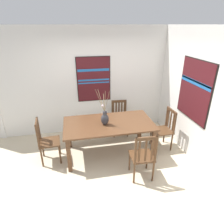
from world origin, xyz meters
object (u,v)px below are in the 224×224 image
object	(u,v)px
painting_on_back_wall	(94,79)
chair_1	(120,116)
chair_3	(46,141)
painting_on_side_wall	(195,90)
chair_0	(143,156)
dining_table	(109,127)
chair_2	(164,129)
centerpiece_vase	(105,118)

from	to	relation	value
painting_on_back_wall	chair_1	bearing A→B (deg)	-28.87
chair_1	painting_on_back_wall	bearing A→B (deg)	151.13
chair_3	painting_on_side_wall	bearing A→B (deg)	-5.56
chair_0	painting_on_side_wall	bearing A→B (deg)	25.76
dining_table	chair_0	bearing A→B (deg)	-62.72
chair_1	chair_2	world-z (taller)	chair_2
chair_3	painting_on_back_wall	size ratio (longest dim) A/B	0.85
dining_table	chair_0	world-z (taller)	chair_0
chair_0	centerpiece_vase	bearing A→B (deg)	123.50
centerpiece_vase	chair_3	distance (m)	1.30
chair_2	chair_0	bearing A→B (deg)	-133.82
painting_on_side_wall	chair_3	bearing A→B (deg)	174.44
chair_0	chair_2	xyz separation A→B (m)	(0.85, 0.88, -0.00)
chair_1	chair_2	xyz separation A→B (m)	(0.85, -0.88, 0.01)
chair_2	dining_table	bearing A→B (deg)	179.24
centerpiece_vase	chair_1	xyz separation A→B (m)	(0.55, 0.92, -0.45)
painting_on_back_wall	painting_on_side_wall	world-z (taller)	painting_on_side_wall
chair_0	chair_1	xyz separation A→B (m)	(-0.01, 1.76, -0.02)
chair_2	painting_on_side_wall	distance (m)	1.11
dining_table	centerpiece_vase	distance (m)	0.27
painting_on_side_wall	chair_2	bearing A→B (deg)	146.16
dining_table	chair_2	distance (m)	1.32
chair_3	painting_on_side_wall	xyz separation A→B (m)	(3.04, -0.30, 0.99)
dining_table	painting_on_back_wall	xyz separation A→B (m)	(-0.16, 1.20, 0.75)
painting_on_back_wall	dining_table	bearing A→B (deg)	-82.63
chair_1	chair_3	distance (m)	1.97
dining_table	centerpiece_vase	bearing A→B (deg)	-148.23
chair_2	chair_3	distance (m)	2.63
chair_0	chair_1	distance (m)	1.76
centerpiece_vase	painting_on_side_wall	distance (m)	1.91
dining_table	chair_2	size ratio (longest dim) A/B	1.97
chair_1	chair_2	bearing A→B (deg)	-45.91
centerpiece_vase	chair_2	xyz separation A→B (m)	(1.40, 0.04, -0.43)
chair_3	painting_on_back_wall	world-z (taller)	painting_on_back_wall
chair_0	chair_1	bearing A→B (deg)	90.25
chair_1	painting_on_side_wall	distance (m)	1.99
centerpiece_vase	painting_on_side_wall	size ratio (longest dim) A/B	0.63
chair_1	chair_3	xyz separation A→B (m)	(-1.78, -0.86, 0.01)
painting_on_back_wall	painting_on_side_wall	size ratio (longest dim) A/B	0.93
centerpiece_vase	painting_on_back_wall	distance (m)	1.36
dining_table	painting_on_back_wall	distance (m)	1.42
dining_table	chair_1	distance (m)	1.00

